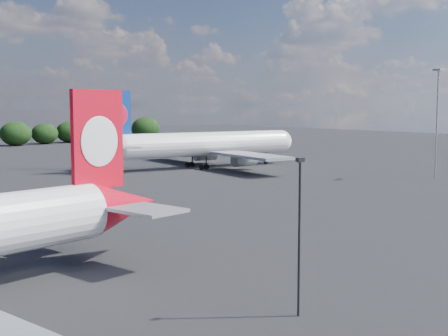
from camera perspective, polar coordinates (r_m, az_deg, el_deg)
china_southern_airliner at (r=136.83m, az=-2.18°, el=2.12°), size 51.45×49.00×16.78m
apron_lamp_post at (r=41.03m, az=6.90°, el=-5.49°), size 0.55×0.30×10.50m
floodlight_mast_near at (r=123.52m, az=18.93°, el=5.29°), size 1.60×1.60×20.54m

